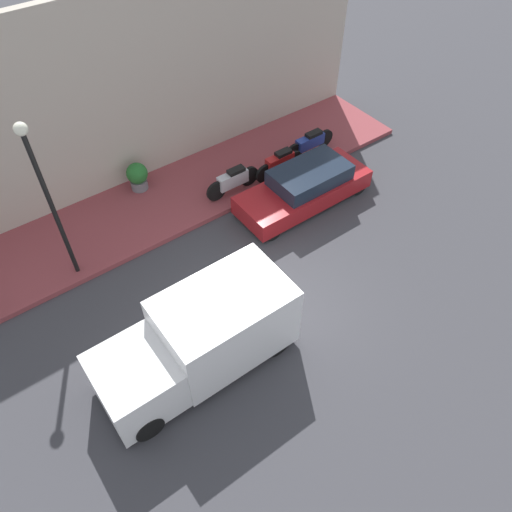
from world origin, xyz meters
TOP-DOWN VIEW (x-y plane):
  - ground_plane at (0.00, 0.00)m, footprint 60.00×60.00m
  - sidewalk at (5.29, 0.00)m, footprint 3.10×17.11m
  - building_facade at (6.99, 0.00)m, footprint 0.30×17.11m
  - parked_car at (2.75, -3.44)m, footprint 1.64×4.38m
  - delivery_van at (-0.29, 2.30)m, footprint 1.91×4.65m
  - motorcycle_red at (4.15, -3.54)m, footprint 0.30×1.89m
  - motorcycle_blue at (4.50, -5.15)m, footprint 0.30×2.05m
  - scooter_silver at (4.34, -1.81)m, footprint 0.30×1.94m
  - streetlamp at (4.14, 3.58)m, footprint 0.31×0.31m
  - potted_plant at (6.29, 0.54)m, footprint 0.68×0.68m

SIDE VIEW (x-z plane):
  - ground_plane at x=0.00m, z-range 0.00..0.00m
  - sidewalk at x=5.29m, z-range 0.00..0.16m
  - motorcycle_blue at x=4.50m, z-range 0.20..0.98m
  - parked_car at x=2.75m, z-range -0.03..1.24m
  - scooter_silver at x=4.34m, z-range 0.20..1.05m
  - motorcycle_red at x=4.15m, z-range 0.19..1.08m
  - potted_plant at x=6.29m, z-range 0.18..1.12m
  - delivery_van at x=-0.29m, z-range 0.01..2.03m
  - building_facade at x=6.99m, z-range 0.00..5.99m
  - streetlamp at x=4.14m, z-range 0.76..5.46m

